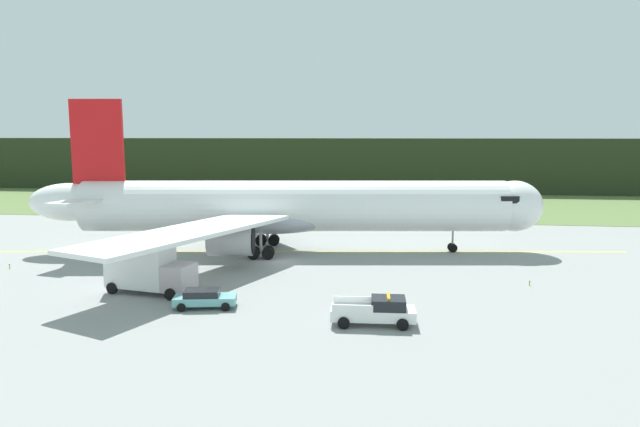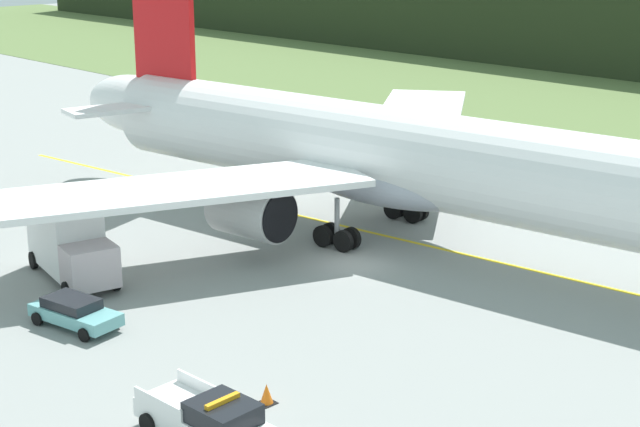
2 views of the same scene
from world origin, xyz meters
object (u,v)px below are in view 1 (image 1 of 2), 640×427
staff_car (204,298)px  apron_cone (366,303)px  ops_pickup_truck (376,311)px  catering_truck (147,268)px  airliner (287,207)px

staff_car → apron_cone: bearing=6.5°
ops_pickup_truck → catering_truck: (-17.67, 5.14, 1.05)m
ops_pickup_truck → catering_truck: 18.43m
catering_truck → ops_pickup_truck: bearing=-16.2°
ops_pickup_truck → apron_cone: ops_pickup_truck is taller
airliner → staff_car: size_ratio=11.57×
airliner → staff_car: (-2.24, -19.61, -3.94)m
airliner → apron_cone: size_ratio=66.90×
apron_cone → staff_car: bearing=-173.5°
apron_cone → ops_pickup_truck: bearing=-76.2°
staff_car → apron_cone: staff_car is taller
catering_truck → apron_cone: catering_truck is taller
catering_truck → staff_car: bearing=-29.4°
staff_car → ops_pickup_truck: bearing=-9.5°
catering_truck → apron_cone: (16.85, -1.83, -1.57)m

